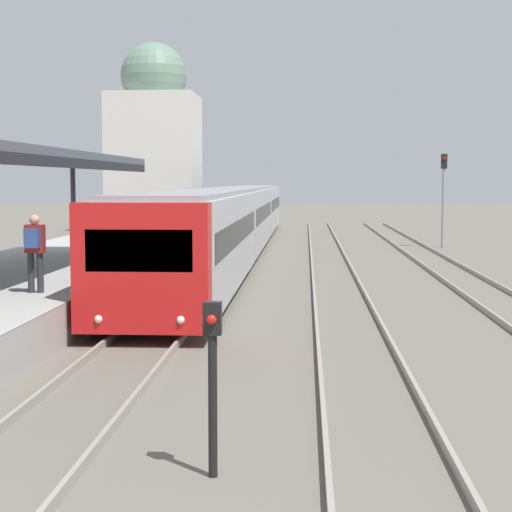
{
  "coord_description": "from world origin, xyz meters",
  "views": [
    {
      "loc": [
        3.2,
        -4.78,
        3.25
      ],
      "look_at": [
        2.09,
        14.43,
        1.56
      ],
      "focal_mm": 60.0,
      "sensor_mm": 36.0,
      "label": 1
    }
  ],
  "objects_px": {
    "train_near": "(235,216)",
    "signal_mast_far": "(444,188)",
    "signal_post_near": "(213,370)",
    "person_on_platform": "(35,247)"
  },
  "relations": [
    {
      "from": "signal_post_near",
      "to": "person_on_platform",
      "type": "bearing_deg",
      "value": 118.75
    },
    {
      "from": "person_on_platform",
      "to": "signal_post_near",
      "type": "xyz_separation_m",
      "value": [
        4.72,
        -8.61,
        -0.66
      ]
    },
    {
      "from": "person_on_platform",
      "to": "signal_mast_far",
      "type": "height_order",
      "value": "signal_mast_far"
    },
    {
      "from": "train_near",
      "to": "signal_mast_far",
      "type": "height_order",
      "value": "signal_mast_far"
    },
    {
      "from": "person_on_platform",
      "to": "train_near",
      "type": "xyz_separation_m",
      "value": [
        2.52,
        21.04,
        -0.22
      ]
    },
    {
      "from": "person_on_platform",
      "to": "signal_post_near",
      "type": "bearing_deg",
      "value": -61.25
    },
    {
      "from": "train_near",
      "to": "signal_mast_far",
      "type": "bearing_deg",
      "value": 17.72
    },
    {
      "from": "person_on_platform",
      "to": "signal_mast_far",
      "type": "xyz_separation_m",
      "value": [
        12.4,
        24.19,
        1.03
      ]
    },
    {
      "from": "person_on_platform",
      "to": "signal_mast_far",
      "type": "relative_size",
      "value": 0.37
    },
    {
      "from": "signal_mast_far",
      "to": "train_near",
      "type": "bearing_deg",
      "value": -162.28
    }
  ]
}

